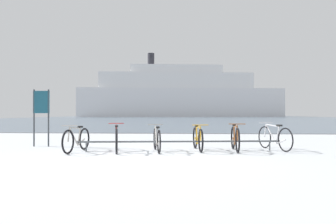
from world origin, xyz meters
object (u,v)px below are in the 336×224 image
object	(u,v)px
bicycle_2	(157,139)
bicycle_4	(235,138)
ferry_ship	(179,96)
bicycle_0	(77,140)
bicycle_1	(116,139)
bicycle_3	(198,138)
bicycle_5	(274,138)
info_sign	(41,108)

from	to	relation	value
bicycle_2	bicycle_4	bearing A→B (deg)	7.14
ferry_ship	bicycle_0	bearing A→B (deg)	-90.15
bicycle_1	bicycle_0	bearing A→B (deg)	-173.33
bicycle_3	bicycle_4	size ratio (longest dim) A/B	1.03
ferry_ship	bicycle_4	bearing A→B (deg)	-87.06
bicycle_5	info_sign	distance (m)	7.61
bicycle_0	bicycle_1	world-z (taller)	bicycle_1
bicycle_4	info_sign	distance (m)	6.43
bicycle_4	bicycle_2	bearing A→B (deg)	-172.86
bicycle_0	bicycle_2	world-z (taller)	bicycle_2
bicycle_4	info_sign	bearing A→B (deg)	171.98
bicycle_2	bicycle_4	xyz separation A→B (m)	(2.28, 0.29, 0.02)
bicycle_2	bicycle_3	xyz separation A→B (m)	(1.19, 0.38, 0.00)
bicycle_3	bicycle_2	bearing A→B (deg)	-162.40
bicycle_1	bicycle_3	xyz separation A→B (m)	(2.36, 0.47, -0.01)
bicycle_1	bicycle_4	bearing A→B (deg)	6.25
bicycle_4	ferry_ship	size ratio (longest dim) A/B	0.03
bicycle_1	ferry_ship	xyz separation A→B (m)	(-0.91, 85.29, 5.97)
bicycle_0	ferry_ship	xyz separation A→B (m)	(0.22, 85.42, 5.99)
bicycle_2	bicycle_4	world-z (taller)	bicycle_4
bicycle_2	bicycle_1	bearing A→B (deg)	-175.50
bicycle_4	ferry_ship	world-z (taller)	ferry_ship
bicycle_3	ferry_ship	bearing A→B (deg)	92.21
bicycle_3	ferry_ship	size ratio (longest dim) A/B	0.03
bicycle_0	bicycle_1	distance (m)	1.14
bicycle_0	bicycle_3	distance (m)	3.54
info_sign	ferry_ship	size ratio (longest dim) A/B	0.03
bicycle_0	ferry_ship	world-z (taller)	ferry_ship
bicycle_1	bicycle_3	size ratio (longest dim) A/B	1.00
ferry_ship	bicycle_1	bearing A→B (deg)	-89.39
bicycle_0	bicycle_5	bearing A→B (deg)	8.70
bicycle_5	ferry_ship	bearing A→B (deg)	93.79
bicycle_2	bicycle_4	size ratio (longest dim) A/B	0.98
bicycle_5	bicycle_1	bearing A→B (deg)	-170.82
bicycle_5	info_sign	xyz separation A→B (m)	(-7.54, 0.51, 0.92)
bicycle_4	bicycle_5	bearing A→B (deg)	17.11
bicycle_2	bicycle_5	bearing A→B (deg)	10.71
bicycle_5	ferry_ship	distance (m)	84.92
bicycle_3	bicycle_4	distance (m)	1.10
bicycle_4	info_sign	xyz separation A→B (m)	(-6.31, 0.89, 0.92)
bicycle_3	bicycle_4	world-z (taller)	bicycle_4
info_sign	bicycle_4	bearing A→B (deg)	-8.02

